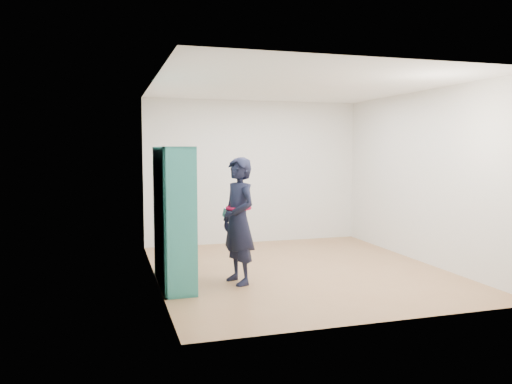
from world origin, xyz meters
name	(u,v)px	position (x,y,z in m)	size (l,w,h in m)	color
floor	(299,270)	(0.00, 0.00, 0.00)	(4.50, 4.50, 0.00)	#9C6E47
ceiling	(300,86)	(0.00, 0.00, 2.60)	(4.50, 4.50, 0.00)	white
wall_left	(155,182)	(-2.00, 0.00, 1.30)	(0.02, 4.50, 2.60)	silver
wall_right	(422,177)	(2.00, 0.00, 1.30)	(0.02, 4.50, 2.60)	silver
wall_back	(254,172)	(0.00, 2.25, 1.30)	(4.00, 0.02, 2.60)	silver
wall_front	(384,193)	(0.00, -2.25, 1.30)	(4.00, 0.02, 2.60)	silver
bookshelf	(171,218)	(-1.83, -0.24, 0.86)	(0.38, 1.32, 1.76)	teal
person	(239,221)	(-1.00, -0.42, 0.81)	(0.54, 0.68, 1.62)	black
smartphone	(224,213)	(-1.17, -0.38, 0.92)	(0.04, 0.11, 0.14)	silver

